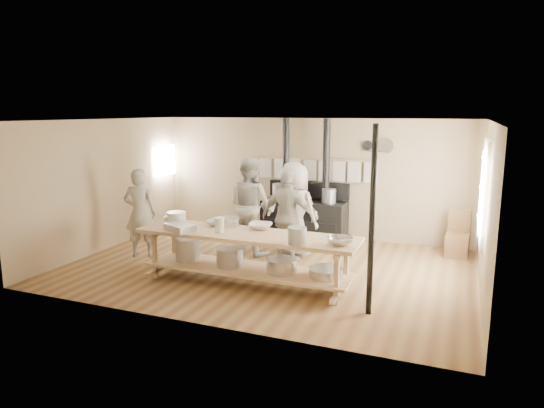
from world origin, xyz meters
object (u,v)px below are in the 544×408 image
roasting_pan (180,227)px  cook_right (288,217)px  stove (304,216)px  cook_left (250,206)px  cook_center (296,210)px  cook_by_window (293,203)px  cook_far_left (140,213)px  prep_table (246,253)px  chair (457,243)px

roasting_pan → cook_right: bearing=49.1°
stove → cook_left: (-0.66, -1.41, 0.43)m
cook_center → cook_by_window: (-0.35, 0.85, -0.03)m
stove → cook_far_left: bearing=-136.4°
prep_table → cook_left: (-0.66, 1.61, 0.43)m
cook_right → roasting_pan: size_ratio=3.60×
prep_table → roasting_pan: size_ratio=7.50×
stove → chair: bearing=-2.7°
cook_left → cook_far_left: bearing=45.9°
cook_left → cook_by_window: bearing=-98.4°
stove → roasting_pan: size_ratio=5.42×
cook_right → chair: bearing=-147.6°
prep_table → cook_by_window: size_ratio=2.10×
cook_center → roasting_pan: (-1.27, -2.07, 0.02)m
cook_left → cook_right: size_ratio=1.10×
cook_center → cook_right: bearing=107.3°
stove → cook_center: stove is taller
cook_far_left → cook_center: 2.95m
prep_table → cook_left: size_ratio=1.89×
chair → roasting_pan: bearing=-138.7°
stove → chair: stove is taller
prep_table → cook_right: cook_right is taller
cook_far_left → roasting_pan: (1.44, -0.89, 0.05)m
prep_table → cook_right: 1.33m
cook_center → cook_by_window: size_ratio=1.03×
stove → chair: (3.13, -0.15, -0.26)m
stove → cook_far_left: size_ratio=1.53×
cook_left → cook_by_window: cook_left is taller
cook_right → cook_by_window: cook_right is taller
cook_by_window → cook_left: bearing=-118.0°
cook_right → cook_center: bearing=-81.9°
stove → roasting_pan: (-1.06, -3.27, 0.38)m
cook_by_window → roasting_pan: cook_by_window is taller
cook_by_window → roasting_pan: (-0.92, -2.91, 0.05)m
stove → cook_by_window: stove is taller
cook_right → chair: size_ratio=1.93×
cook_far_left → chair: 6.09m
cook_left → chair: cook_left is taller
cook_far_left → chair: (5.63, 2.23, -0.59)m
cook_left → cook_right: cook_left is taller
prep_table → chair: (3.13, 2.87, -0.26)m
cook_center → cook_by_window: 0.92m
cook_by_window → prep_table: bearing=-88.6°
roasting_pan → cook_far_left: bearing=148.3°
stove → chair: size_ratio=2.91×
chair → roasting_pan: (-4.19, -3.12, 0.64)m
prep_table → chair: size_ratio=4.03×
stove → cook_right: (0.26, -1.75, 0.34)m
prep_table → cook_left: cook_left is taller
roasting_pan → cook_left: bearing=77.9°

